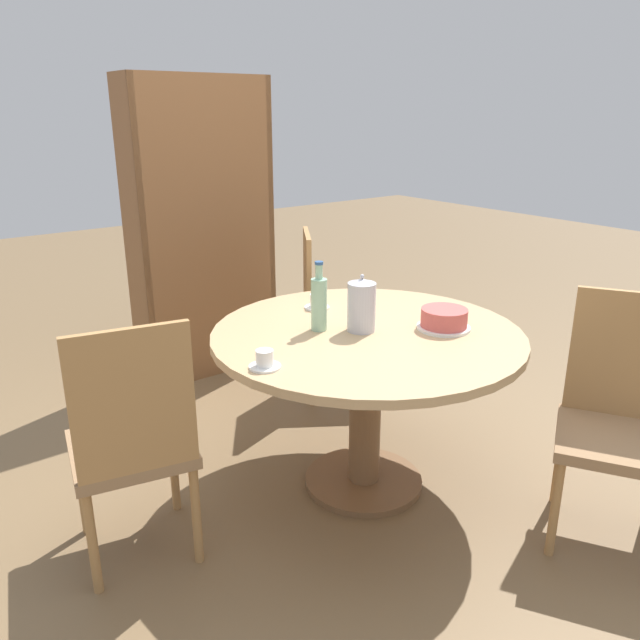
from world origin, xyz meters
name	(u,v)px	position (x,y,z in m)	size (l,w,h in m)	color
ground_plane	(363,483)	(0.00, 0.00, 0.00)	(14.00, 14.00, 0.00)	brown
dining_table	(366,363)	(0.00, 0.00, 0.59)	(1.29, 1.29, 0.73)	brown
chair_a	(133,441)	(-0.98, 0.13, 0.50)	(0.50, 0.50, 0.96)	#A87A47
chair_b	(618,417)	(0.56, -0.81, 0.50)	(0.57, 0.57, 0.96)	#A87A47
chair_c	(330,312)	(0.48, 0.86, 0.50)	(0.58, 0.58, 0.96)	#A87A47
bookshelf	(205,243)	(0.08, 1.59, 0.82)	(0.87, 0.28, 1.79)	brown
coffee_pot	(361,305)	(-0.02, 0.02, 0.84)	(0.12, 0.12, 0.24)	silver
water_bottle	(319,302)	(-0.15, 0.14, 0.85)	(0.07, 0.07, 0.29)	#99C6A3
cake_main	(444,319)	(0.27, -0.17, 0.77)	(0.22, 0.22, 0.09)	white
cup_a	(265,361)	(-0.54, -0.07, 0.76)	(0.12, 0.12, 0.07)	white
cup_b	(317,303)	(0.02, 0.38, 0.76)	(0.12, 0.12, 0.07)	white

